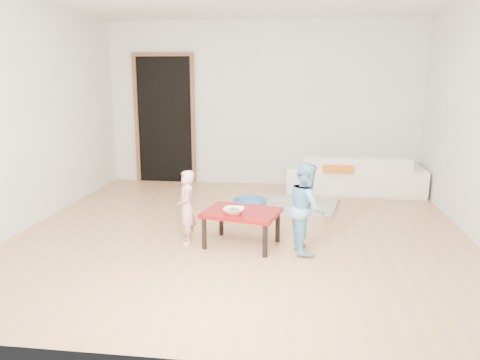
% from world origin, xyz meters
% --- Properties ---
extents(floor, '(5.00, 5.00, 0.01)m').
position_xyz_m(floor, '(0.00, 0.00, 0.00)').
color(floor, tan).
rests_on(floor, ground).
extents(back_wall, '(5.00, 0.02, 2.60)m').
position_xyz_m(back_wall, '(0.00, 2.50, 1.30)').
color(back_wall, beige).
rests_on(back_wall, floor).
extents(left_wall, '(0.02, 5.00, 2.60)m').
position_xyz_m(left_wall, '(-2.50, 0.00, 1.30)').
color(left_wall, beige).
rests_on(left_wall, floor).
extents(doorway, '(1.02, 0.08, 2.11)m').
position_xyz_m(doorway, '(-1.60, 2.48, 1.02)').
color(doorway, brown).
rests_on(doorway, back_wall).
extents(sofa, '(2.02, 0.80, 0.59)m').
position_xyz_m(sofa, '(1.44, 2.05, 0.29)').
color(sofa, white).
rests_on(sofa, floor).
extents(cushion, '(0.44, 0.40, 0.11)m').
position_xyz_m(cushion, '(1.18, 1.78, 0.44)').
color(cushion, orange).
rests_on(cushion, sofa).
extents(red_table, '(0.85, 0.71, 0.37)m').
position_xyz_m(red_table, '(0.05, -0.43, 0.19)').
color(red_table, maroon).
rests_on(red_table, floor).
extents(bowl, '(0.21, 0.21, 0.05)m').
position_xyz_m(bowl, '(-0.02, -0.52, 0.40)').
color(bowl, white).
rests_on(bowl, red_table).
extents(broccoli, '(0.12, 0.12, 0.06)m').
position_xyz_m(broccoli, '(-0.02, -0.52, 0.40)').
color(broccoli, '#2D5919').
rests_on(broccoli, red_table).
extents(child_pink, '(0.26, 0.33, 0.79)m').
position_xyz_m(child_pink, '(-0.53, -0.45, 0.39)').
color(child_pink, pink).
rests_on(child_pink, floor).
extents(child_blue, '(0.43, 0.51, 0.91)m').
position_xyz_m(child_blue, '(0.71, -0.51, 0.46)').
color(child_blue, '#579FCB').
rests_on(child_blue, floor).
extents(basin, '(0.45, 0.45, 0.14)m').
position_xyz_m(basin, '(-0.02, 0.92, 0.07)').
color(basin, '#2E6DB0').
rests_on(basin, floor).
extents(blanket, '(1.23, 1.08, 0.05)m').
position_xyz_m(blanket, '(0.58, 1.10, 0.03)').
color(blanket, '#AEA79A').
rests_on(blanket, floor).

